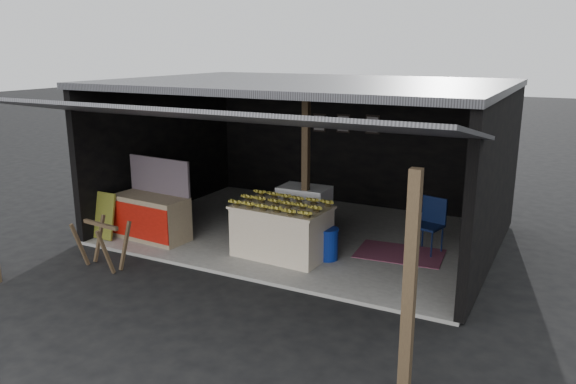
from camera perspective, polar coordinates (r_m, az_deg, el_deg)
The scene contains 13 objects.
ground at distance 9.19m, azimuth -5.21°, elevation -8.75°, with size 80.00×80.00×0.00m, color black.
concrete_slab at distance 11.21m, azimuth 1.72°, elevation -4.19°, with size 7.00×5.00×0.06m, color gray.
shophouse at distance 11.02m, azimuth 2.53°, elevation 6.54°, with size 7.40×7.29×3.02m.
banana_table at distance 9.80m, azimuth -0.65°, elevation -3.98°, with size 1.68×1.08×0.90m.
banana_pile at distance 9.64m, azimuth -0.66°, elevation -0.94°, with size 1.51×0.91×0.18m, color gold, non-canonical shape.
white_crate at distance 10.63m, azimuth 1.65°, elevation -2.16°, with size 0.94×0.65×1.03m.
neighbor_stall at distance 10.99m, azimuth -13.72°, elevation -2.30°, with size 1.53×0.77×1.53m.
green_signboard at distance 11.29m, azimuth -18.40°, elevation -2.27°, with size 0.60×0.04×0.90m, color black.
sawhorse at distance 9.88m, azimuth -18.38°, elevation -4.63°, with size 0.81×0.77×0.80m.
water_barrel at distance 9.72m, azimuth 4.06°, elevation -5.36°, with size 0.36×0.36×0.53m, color navy.
plastic_chair at distance 10.31m, azimuth 14.32°, elevation -2.77°, with size 0.56×0.56×0.98m.
magenta_rug at distance 10.22m, azimuth 11.28°, elevation -6.14°, with size 1.50×1.00×0.01m, color maroon.
picture_frames at distance 13.00m, azimuth 5.77°, elevation 6.93°, with size 1.62×0.04×0.46m.
Camera 1 is at (4.63, -7.07, 3.60)m, focal length 35.00 mm.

